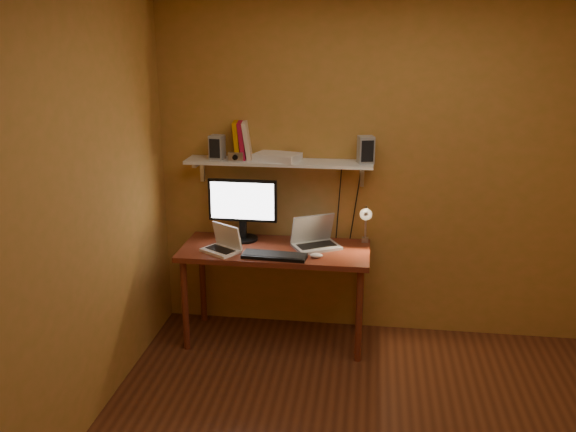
# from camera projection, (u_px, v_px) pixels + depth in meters

# --- Properties ---
(room) EXTENTS (3.44, 3.24, 2.64)m
(room) POSITION_uv_depth(u_px,v_px,m) (383.00, 239.00, 3.06)
(room) COLOR #5F2E18
(room) RESTS_ON ground
(desk) EXTENTS (1.40, 0.60, 0.75)m
(desk) POSITION_uv_depth(u_px,v_px,m) (275.00, 259.00, 4.56)
(desk) COLOR maroon
(desk) RESTS_ON ground
(wall_shelf) EXTENTS (1.40, 0.25, 0.21)m
(wall_shelf) POSITION_uv_depth(u_px,v_px,m) (279.00, 163.00, 4.54)
(wall_shelf) COLOR white
(wall_shelf) RESTS_ON room
(monitor) EXTENTS (0.53, 0.23, 0.48)m
(monitor) POSITION_uv_depth(u_px,v_px,m) (243.00, 206.00, 4.64)
(monitor) COLOR black
(monitor) RESTS_ON desk
(laptop) EXTENTS (0.40, 0.37, 0.24)m
(laptop) POSITION_uv_depth(u_px,v_px,m) (315.00, 238.00, 4.55)
(laptop) COLOR #94979D
(laptop) RESTS_ON desk
(netbook) EXTENTS (0.32, 0.30, 0.20)m
(netbook) POSITION_uv_depth(u_px,v_px,m) (223.00, 244.00, 4.46)
(netbook) COLOR white
(netbook) RESTS_ON desk
(keyboard) EXTENTS (0.47, 0.19, 0.02)m
(keyboard) POSITION_uv_depth(u_px,v_px,m) (275.00, 256.00, 4.34)
(keyboard) COLOR black
(keyboard) RESTS_ON desk
(mouse) EXTENTS (0.10, 0.06, 0.03)m
(mouse) POSITION_uv_depth(u_px,v_px,m) (316.00, 255.00, 4.34)
(mouse) COLOR white
(mouse) RESTS_ON desk
(desk_lamp) EXTENTS (0.09, 0.23, 0.38)m
(desk_lamp) POSITION_uv_depth(u_px,v_px,m) (366.00, 220.00, 4.50)
(desk_lamp) COLOR silver
(desk_lamp) RESTS_ON desk
(speaker_left) EXTENTS (0.11, 0.11, 0.18)m
(speaker_left) POSITION_uv_depth(u_px,v_px,m) (217.00, 147.00, 4.55)
(speaker_left) COLOR #94979D
(speaker_left) RESTS_ON wall_shelf
(speaker_right) EXTENTS (0.13, 0.13, 0.20)m
(speaker_right) POSITION_uv_depth(u_px,v_px,m) (366.00, 150.00, 4.42)
(speaker_right) COLOR #94979D
(speaker_right) RESTS_ON wall_shelf
(books) EXTENTS (0.16, 0.20, 0.28)m
(books) POSITION_uv_depth(u_px,v_px,m) (242.00, 140.00, 4.56)
(books) COLOR #CA7D00
(books) RESTS_ON wall_shelf
(shelf_camera) EXTENTS (0.11, 0.05, 0.07)m
(shelf_camera) POSITION_uv_depth(u_px,v_px,m) (236.00, 157.00, 4.49)
(shelf_camera) COLOR silver
(shelf_camera) RESTS_ON wall_shelf
(router) EXTENTS (0.37, 0.29, 0.05)m
(router) POSITION_uv_depth(u_px,v_px,m) (277.00, 157.00, 4.53)
(router) COLOR white
(router) RESTS_ON wall_shelf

